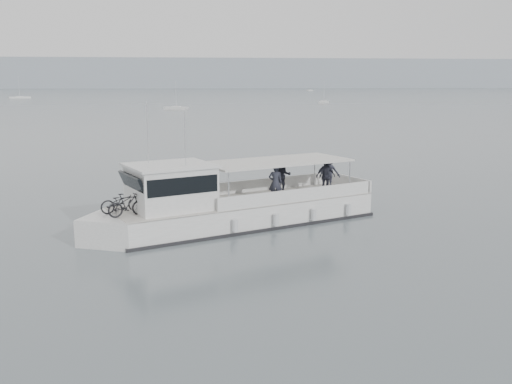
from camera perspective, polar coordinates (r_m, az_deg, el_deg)
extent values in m
plane|color=#545D63|center=(25.51, -12.32, -5.10)|extent=(1400.00, 1400.00, 0.00)
cube|color=#939EA8|center=(584.45, -7.09, 11.67)|extent=(1400.00, 90.00, 28.00)
cube|color=white|center=(28.27, -1.01, -2.23)|extent=(13.43, 8.44, 1.42)
cube|color=white|center=(25.82, -13.85, -3.84)|extent=(3.26, 3.26, 1.42)
cube|color=beige|center=(28.12, -1.01, -0.82)|extent=(13.43, 8.44, 0.07)
cube|color=black|center=(28.38, -1.00, -3.09)|extent=(13.68, 8.65, 0.20)
cube|color=white|center=(30.45, 0.67, 0.73)|extent=(8.07, 3.59, 0.66)
cube|color=white|center=(27.67, 4.25, -0.35)|extent=(8.07, 3.59, 0.66)
cube|color=white|center=(31.68, 9.31, 0.99)|extent=(1.50, 3.25, 0.66)
cube|color=white|center=(26.27, -8.53, 0.40)|extent=(4.39, 4.10, 1.97)
cube|color=black|center=(25.68, -12.06, 0.41)|extent=(1.65, 2.75, 1.27)
cube|color=black|center=(26.22, -8.55, 1.11)|extent=(4.20, 4.06, 0.77)
cube|color=white|center=(26.10, -8.60, 2.64)|extent=(4.67, 4.39, 0.11)
cube|color=silver|center=(28.69, 2.03, 3.07)|extent=(8.13, 5.97, 0.09)
cylinder|color=silver|center=(25.81, -2.75, 0.14)|extent=(0.09, 0.09, 1.80)
cylinder|color=silver|center=(28.52, -5.59, 1.14)|extent=(0.09, 0.09, 1.80)
cylinder|color=silver|center=(29.63, 9.34, 1.42)|extent=(0.09, 0.09, 1.80)
cylinder|color=silver|center=(32.02, 5.87, 2.23)|extent=(0.09, 0.09, 1.80)
cylinder|color=silver|center=(26.63, -10.79, 5.82)|extent=(0.04, 0.04, 2.84)
cylinder|color=silver|center=(25.42, -7.12, 5.19)|extent=(0.04, 0.04, 2.41)
cylinder|color=silver|center=(25.86, -2.10, -3.37)|extent=(0.35, 0.35, 0.55)
cylinder|color=silver|center=(26.92, 2.01, -2.79)|extent=(0.35, 0.35, 0.55)
cylinder|color=silver|center=(28.12, 5.79, -2.24)|extent=(0.35, 0.35, 0.55)
cylinder|color=silver|center=(29.43, 9.24, -1.73)|extent=(0.35, 0.35, 0.55)
imported|color=black|center=(26.07, -13.33, -0.96)|extent=(1.98, 1.35, 0.99)
imported|color=black|center=(25.25, -12.75, -1.26)|extent=(1.78, 1.14, 1.04)
imported|color=#292B37|center=(27.66, 1.95, 0.92)|extent=(0.70, 0.49, 1.84)
imported|color=#292B37|center=(29.93, 2.66, 1.69)|extent=(0.93, 0.74, 1.84)
imported|color=#292B37|center=(29.77, 6.97, 1.57)|extent=(1.15, 0.69, 1.84)
imported|color=#292B37|center=(31.28, 7.37, 2.02)|extent=(1.23, 0.76, 1.84)
cube|color=white|center=(405.66, 5.40, 10.07)|extent=(5.72, 5.90, 0.75)
cube|color=white|center=(405.66, 5.40, 10.11)|extent=(2.76, 2.78, 0.45)
cube|color=white|center=(183.36, 6.80, 8.89)|extent=(4.46, 6.30, 0.75)
cube|color=white|center=(183.35, 6.80, 8.99)|extent=(2.47, 2.66, 0.45)
cylinder|color=silver|center=(183.26, 6.83, 10.03)|extent=(0.08, 0.08, 6.68)
cube|color=white|center=(253.04, -22.55, 8.71)|extent=(8.74, 6.04, 0.75)
cube|color=white|center=(253.03, -22.56, 8.79)|extent=(3.67, 3.39, 0.45)
cylinder|color=silver|center=(252.95, -22.63, 9.83)|extent=(0.08, 0.08, 9.24)
cube|color=white|center=(143.66, -7.97, 8.29)|extent=(6.13, 3.60, 0.75)
cube|color=white|center=(143.64, -7.98, 8.41)|extent=(2.45, 2.19, 0.45)
cylinder|color=silver|center=(143.54, -8.01, 9.69)|extent=(0.08, 0.08, 6.43)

